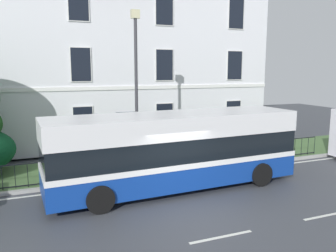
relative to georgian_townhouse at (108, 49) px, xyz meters
name	(u,v)px	position (x,y,z in m)	size (l,w,h in m)	color
ground_plane	(184,205)	(-0.16, -12.68, -6.05)	(60.00, 56.00, 0.18)	#3E4148
georgian_townhouse	(108,49)	(0.00, 0.00, 0.00)	(19.37, 8.59, 11.76)	white
iron_verge_railing	(154,162)	(0.00, -9.01, -5.41)	(18.69, 0.04, 0.97)	black
single_decker_bus	(175,149)	(0.23, -10.93, -4.44)	(10.16, 3.03, 3.00)	navy
street_lamp_post	(136,82)	(-0.60, -8.48, -1.87)	(0.36, 0.24, 7.08)	#333338
litter_bin	(187,155)	(1.87, -8.56, -5.37)	(0.56, 0.56, 1.06)	black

